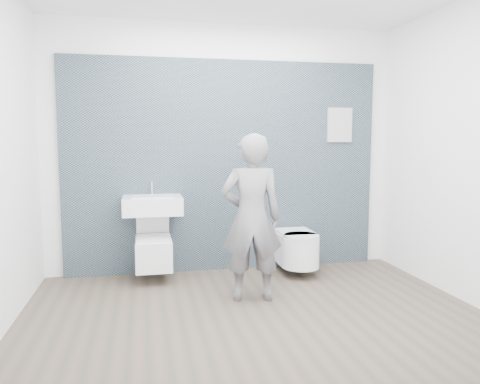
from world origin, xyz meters
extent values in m
plane|color=brown|center=(0.00, 0.00, 0.00)|extent=(4.00, 4.00, 0.00)
plane|color=white|center=(0.00, 1.50, 1.40)|extent=(4.00, 0.00, 4.00)
plane|color=white|center=(0.00, -1.50, 1.40)|extent=(4.00, 0.00, 4.00)
plane|color=white|center=(2.00, 0.00, 1.40)|extent=(0.00, 3.00, 3.00)
cube|color=black|center=(0.00, 1.47, 0.00)|extent=(3.60, 0.06, 2.40)
cube|color=white|center=(-0.83, 1.21, 0.81)|extent=(0.62, 0.47, 0.19)
cube|color=silver|center=(-0.83, 1.19, 0.90)|extent=(0.44, 0.31, 0.03)
cylinder|color=silver|center=(-0.83, 1.38, 0.98)|extent=(0.02, 0.02, 0.16)
cylinder|color=silver|center=(-0.83, 1.33, 1.05)|extent=(0.02, 0.10, 0.02)
cylinder|color=silver|center=(-0.83, 1.42, 0.65)|extent=(0.04, 0.04, 0.12)
cube|color=white|center=(-0.83, 1.17, 0.30)|extent=(0.38, 0.54, 0.32)
cylinder|color=silver|center=(-0.83, 1.13, 0.44)|extent=(0.27, 0.27, 0.03)
cube|color=white|center=(-0.83, 1.13, 0.47)|extent=(0.36, 0.44, 0.02)
cube|color=white|center=(-0.83, 1.32, 0.66)|extent=(0.36, 0.16, 0.38)
cube|color=silver|center=(-0.83, 1.41, 0.18)|extent=(0.10, 0.06, 0.08)
cube|color=white|center=(0.76, 1.20, 0.28)|extent=(0.41, 0.47, 0.34)
cylinder|color=white|center=(0.76, 0.97, 0.28)|extent=(0.41, 0.41, 0.34)
cube|color=white|center=(0.76, 1.17, 0.46)|extent=(0.38, 0.45, 0.03)
cylinder|color=white|center=(0.76, 0.95, 0.46)|extent=(0.38, 0.38, 0.03)
cube|color=silver|center=(0.76, 1.41, 0.15)|extent=(0.11, 0.06, 0.08)
cube|color=silver|center=(1.38, 1.43, 0.00)|extent=(0.30, 0.03, 0.40)
imported|color=slate|center=(0.06, 0.37, 0.78)|extent=(0.61, 0.44, 1.56)
camera|label=1|loc=(-0.91, -3.82, 1.51)|focal=35.00mm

